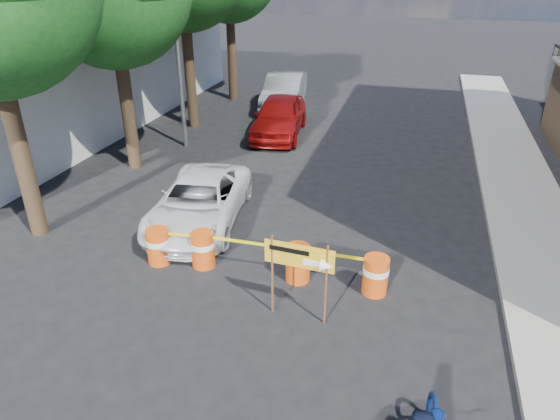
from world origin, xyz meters
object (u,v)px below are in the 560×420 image
Objects in this scene: sedan_red at (279,116)px; suv_white at (199,202)px; sedan_silver at (284,91)px; barrel_mid_left at (203,249)px; barrel_mid_right at (298,262)px; barrel_far_left at (158,246)px; barrel_far_right at (376,275)px; detour_sign at (308,264)px.

suv_white is at bearing -96.12° from sedan_red.
sedan_silver is at bearing 86.41° from suv_white.
barrel_mid_left and barrel_mid_right have the same top height.
barrel_far_left and barrel_far_right have the same top height.
suv_white reaches higher than barrel_far_right.
sedan_silver is at bearing 96.32° from sedan_red.
detour_sign is 0.39× the size of sedan_red.
barrel_far_right is at bearing -74.06° from sedan_silver.
barrel_far_right is at bearing 2.01° from barrel_far_left.
sedan_red is at bearing 89.30° from barrel_far_left.
suv_white reaches higher than barrel_mid_left.
suv_white is at bearing 158.90° from barrel_far_right.
barrel_far_right is 11.32m from sedan_red.
barrel_mid_right is 0.19× the size of sedan_red.
barrel_far_left is 3.46m from barrel_mid_right.
barrel_far_left is at bearing -171.80° from barrel_mid_left.
barrel_far_left is 1.11m from barrel_mid_left.
barrel_far_left is at bearing -176.76° from barrel_mid_right.
detour_sign reaches higher than sedan_red.
barrel_mid_right is at bearing 0.90° from barrel_mid_left.
barrel_far_left is 5.23m from barrel_far_right.
suv_white is (-5.09, 1.96, 0.19)m from barrel_far_right.
barrel_far_left is 1.00× the size of barrel_mid_left.
detour_sign is 0.37× the size of sedan_silver.
detour_sign is 16.37m from sedan_silver.
barrel_mid_left is 1.00× the size of barrel_far_right.
suv_white is (-0.96, 1.99, 0.19)m from barrel_mid_left.
barrel_mid_right is 14.93m from sedan_silver.
barrel_mid_left is 0.48× the size of detour_sign.
barrel_mid_left is 1.00× the size of barrel_mid_right.
barrel_mid_left is (1.10, 0.16, 0.00)m from barrel_far_left.
sedan_red reaches higher than barrel_mid_right.
barrel_mid_left is at bearing -90.71° from sedan_red.
sedan_red is 0.95× the size of sedan_silver.
suv_white is (-3.83, 3.28, -0.69)m from detour_sign.
barrel_far_right is 2.02m from detour_sign.
sedan_red reaches higher than barrel_mid_left.
barrel_mid_right is 10.63m from sedan_red.
barrel_mid_right is 1.00× the size of barrel_far_right.
barrel_mid_left is 0.18× the size of sedan_silver.
barrel_far_left is 0.18× the size of sedan_silver.
detour_sign is (2.87, -1.30, 0.89)m from barrel_mid_left.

